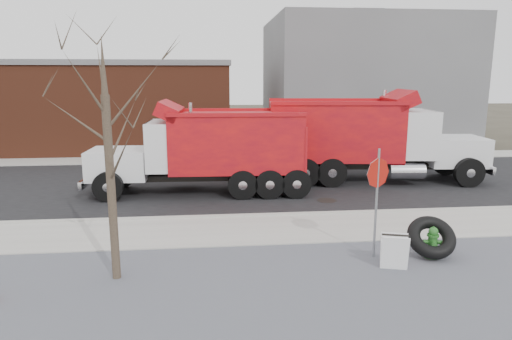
{
  "coord_description": "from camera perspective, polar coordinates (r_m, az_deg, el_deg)",
  "views": [
    {
      "loc": [
        -1.1,
        -12.18,
        4.36
      ],
      "look_at": [
        0.35,
        2.15,
        1.4
      ],
      "focal_mm": 32.0,
      "sensor_mm": 36.0,
      "label": 1
    }
  ],
  "objects": [
    {
      "name": "stop_sign",
      "position": [
        11.21,
        14.93,
        -1.74
      ],
      "size": [
        0.66,
        0.37,
        2.71
      ],
      "rotation": [
        0.0,
        0.0,
        0.1
      ],
      "color": "gray",
      "rests_on": "ground"
    },
    {
      "name": "truck_tire",
      "position": [
        12.03,
        21.07,
        -7.85
      ],
      "size": [
        1.32,
        1.25,
        1.01
      ],
      "color": "black",
      "rests_on": "ground"
    },
    {
      "name": "building_grey",
      "position": [
        31.83,
        12.96,
        10.67
      ],
      "size": [
        12.0,
        10.0,
        8.0
      ],
      "color": "slate",
      "rests_on": "ground"
    },
    {
      "name": "dump_truck_red_a",
      "position": [
        19.61,
        13.26,
        4.15
      ],
      "size": [
        9.51,
        3.42,
        3.78
      ],
      "rotation": [
        0.0,
        0.0,
        -0.1
      ],
      "color": "black",
      "rests_on": "ground"
    },
    {
      "name": "bare_tree",
      "position": [
        9.87,
        -18.1,
        4.85
      ],
      "size": [
        3.2,
        3.2,
        5.2
      ],
      "color": "#382D23",
      "rests_on": "ground"
    },
    {
      "name": "building_brick",
      "position": [
        30.56,
        -22.9,
        7.5
      ],
      "size": [
        20.2,
        8.2,
        5.3
      ],
      "color": "brown",
      "rests_on": "ground"
    },
    {
      "name": "sidewalk",
      "position": [
        13.21,
        -0.69,
        -7.52
      ],
      "size": [
        60.0,
        2.5,
        0.06
      ],
      "primitive_type": "cube",
      "color": "#9E9B93",
      "rests_on": "ground"
    },
    {
      "name": "sandwich_board",
      "position": [
        11.0,
        16.92,
        -9.75
      ],
      "size": [
        0.68,
        0.53,
        0.84
      ],
      "rotation": [
        0.0,
        0.0,
        -0.28
      ],
      "color": "white",
      "rests_on": "ground"
    },
    {
      "name": "curb",
      "position": [
        14.43,
        -1.15,
        -5.75
      ],
      "size": [
        60.0,
        0.15,
        0.11
      ],
      "primitive_type": "cube",
      "color": "#9E9B93",
      "rests_on": "ground"
    },
    {
      "name": "gravel_verge",
      "position": [
        9.77,
        1.32,
        -14.79
      ],
      "size": [
        60.0,
        5.0,
        0.03
      ],
      "primitive_type": "cube",
      "color": "slate",
      "rests_on": "ground"
    },
    {
      "name": "far_sidewalk",
      "position": [
        24.59,
        -3.12,
        1.45
      ],
      "size": [
        60.0,
        2.0,
        0.06
      ],
      "primitive_type": "cube",
      "color": "#9E9B93",
      "rests_on": "ground"
    },
    {
      "name": "fire_hydrant",
      "position": [
        12.05,
        21.2,
        -8.58
      ],
      "size": [
        0.45,
        0.44,
        0.79
      ],
      "rotation": [
        0.0,
        0.0,
        -0.23
      ],
      "color": "#2F732B",
      "rests_on": "ground"
    },
    {
      "name": "ground",
      "position": [
        12.99,
        -0.59,
        -8.01
      ],
      "size": [
        120.0,
        120.0,
        0.0
      ],
      "primitive_type": "plane",
      "color": "#383328",
      "rests_on": "ground"
    },
    {
      "name": "dump_truck_red_b",
      "position": [
        17.16,
        -5.92,
        2.83
      ],
      "size": [
        8.19,
        2.6,
        3.45
      ],
      "rotation": [
        0.0,
        0.0,
        3.11
      ],
      "color": "black",
      "rests_on": "ground"
    },
    {
      "name": "road",
      "position": [
        19.02,
        -2.31,
        -1.62
      ],
      "size": [
        60.0,
        9.4,
        0.02
      ],
      "primitive_type": "cube",
      "color": "black",
      "rests_on": "ground"
    }
  ]
}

